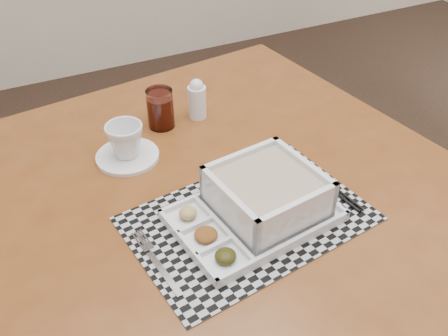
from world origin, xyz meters
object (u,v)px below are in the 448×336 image
Objects in this scene: cup at (125,140)px; dining_table at (212,217)px; creamer_bottle at (197,99)px; juice_glass at (160,110)px; serving_tray at (262,200)px.

dining_table is at bearing -39.44° from cup.
dining_table is at bearing -107.93° from creamer_bottle.
dining_table is 0.33m from creamer_bottle.
dining_table is 14.10× the size of cup.
cup is at bearing -141.61° from juice_glass.
serving_tray reaches higher than dining_table.
cup is at bearing 124.72° from dining_table.
creamer_bottle is (0.09, 0.29, 0.14)m from dining_table.
creamer_bottle reaches higher than serving_tray.
serving_tray is 3.93× the size of cup.
juice_glass is (0.12, 0.10, -0.00)m from cup.
serving_tray is 0.41m from juice_glass.
creamer_bottle is (0.22, 0.10, 0.00)m from cup.
cup is at bearing -156.57° from creamer_bottle.
serving_tray is 3.35× the size of juice_glass.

